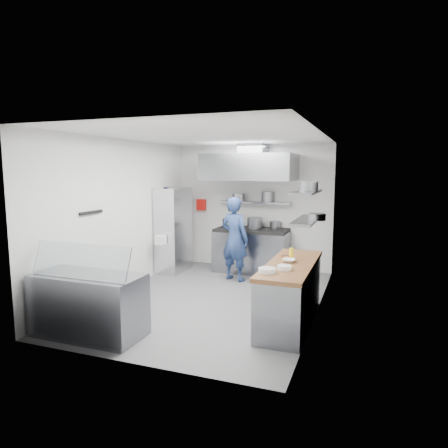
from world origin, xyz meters
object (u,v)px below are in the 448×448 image
at_px(gas_range, 251,251).
at_px(chef, 235,239).
at_px(wire_rack, 174,230).
at_px(display_case, 89,305).

relative_size(gas_range, chef, 0.94).
xyz_separation_m(gas_range, wire_rack, (-1.63, -0.57, 0.48)).
height_order(gas_range, display_case, gas_range).
bearing_deg(chef, display_case, 90.96).
xyz_separation_m(gas_range, display_case, (-1.10, -4.10, -0.03)).
bearing_deg(wire_rack, gas_range, 19.18).
xyz_separation_m(gas_range, chef, (-0.12, -0.81, 0.40)).
relative_size(gas_range, display_case, 1.07).
bearing_deg(display_case, chef, 73.46).
xyz_separation_m(chef, wire_rack, (-1.51, 0.24, 0.07)).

